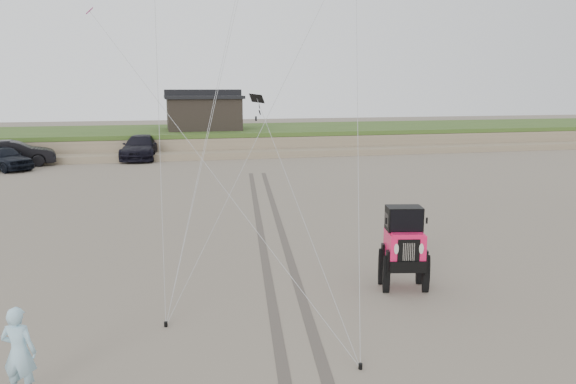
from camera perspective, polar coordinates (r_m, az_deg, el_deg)
The scene contains 11 objects.
ground at distance 12.76m, azimuth -3.29°, elevation -14.34°, with size 160.00×160.00×0.00m, color #6B6054.
dune_ridge at distance 49.15m, azimuth -10.89°, elevation 5.23°, with size 160.00×14.25×1.73m.
cabin at distance 48.60m, azimuth -8.59°, elevation 8.09°, with size 6.40×5.40×3.35m.
truck_a at distance 40.85m, azimuth -26.95°, elevation 3.11°, with size 1.87×4.64×1.58m, color black.
truck_b at distance 42.39m, azimuth -26.11°, elevation 3.54°, with size 1.85×5.31×1.75m, color black.
truck_c at distance 43.32m, azimuth -14.70°, elevation 4.42°, with size 2.46×6.04×1.75m, color black.
jeep at distance 15.45m, azimuth 11.70°, elevation -6.46°, with size 2.07×4.80×1.79m, color #ED1953, non-canonical shape.
man at distance 11.20m, azimuth -25.66°, elevation -14.46°, with size 0.61×0.40×1.68m, color #8EC1DB.
stake_main at distance 13.42m, azimuth -12.31°, elevation -12.99°, with size 0.08×0.08×0.12m, color black.
stake_aux at distance 11.47m, azimuth 7.37°, elevation -17.15°, with size 0.08×0.08×0.12m, color black.
tire_tracks at distance 20.52m, azimuth -1.64°, elevation -4.52°, with size 5.22×29.74×0.01m.
Camera 1 is at (-1.94, -11.39, 5.42)m, focal length 35.00 mm.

